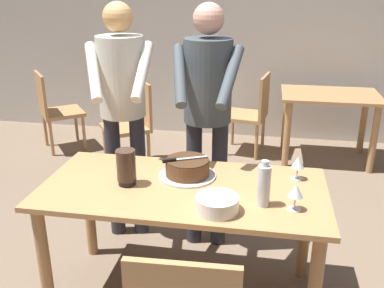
% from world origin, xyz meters
% --- Properties ---
extents(back_wall, '(10.00, 0.12, 2.70)m').
position_xyz_m(back_wall, '(0.00, 3.11, 1.35)').
color(back_wall, beige).
rests_on(back_wall, ground_plane).
extents(main_dining_table, '(1.61, 0.78, 0.75)m').
position_xyz_m(main_dining_table, '(0.00, 0.00, 0.63)').
color(main_dining_table, tan).
rests_on(main_dining_table, ground_plane).
extents(cake_on_platter, '(0.34, 0.34, 0.11)m').
position_xyz_m(cake_on_platter, '(0.00, 0.14, 0.80)').
color(cake_on_platter, silver).
rests_on(cake_on_platter, main_dining_table).
extents(cake_knife, '(0.25, 0.14, 0.02)m').
position_xyz_m(cake_knife, '(-0.06, 0.10, 0.87)').
color(cake_knife, silver).
rests_on(cake_knife, cake_on_platter).
extents(plate_stack, '(0.22, 0.22, 0.08)m').
position_xyz_m(plate_stack, '(0.22, -0.24, 0.79)').
color(plate_stack, white).
rests_on(plate_stack, main_dining_table).
extents(wine_glass_near, '(0.08, 0.08, 0.14)m').
position_xyz_m(wine_glass_near, '(0.61, -0.16, 0.85)').
color(wine_glass_near, silver).
rests_on(wine_glass_near, main_dining_table).
extents(wine_glass_far, '(0.08, 0.08, 0.14)m').
position_xyz_m(wine_glass_far, '(0.64, 0.21, 0.85)').
color(wine_glass_far, silver).
rests_on(wine_glass_far, main_dining_table).
extents(water_bottle, '(0.07, 0.07, 0.25)m').
position_xyz_m(water_bottle, '(0.45, -0.14, 0.86)').
color(water_bottle, silver).
rests_on(water_bottle, main_dining_table).
extents(hurricane_lamp, '(0.11, 0.11, 0.21)m').
position_xyz_m(hurricane_lamp, '(-0.32, -0.03, 0.86)').
color(hurricane_lamp, black).
rests_on(hurricane_lamp, main_dining_table).
extents(person_cutting_cake, '(0.47, 0.56, 1.72)m').
position_xyz_m(person_cutting_cake, '(0.05, 0.60, 1.08)').
color(person_cutting_cake, '#2D2D38').
rests_on(person_cutting_cake, ground_plane).
extents(person_standing_beside, '(0.47, 0.58, 1.72)m').
position_xyz_m(person_standing_beside, '(-0.55, 0.63, 1.08)').
color(person_standing_beside, '#2D2D38').
rests_on(person_standing_beside, ground_plane).
extents(background_table, '(1.00, 0.70, 0.74)m').
position_xyz_m(background_table, '(1.09, 2.41, 0.58)').
color(background_table, tan).
rests_on(background_table, ground_plane).
extents(background_chair_0, '(0.51, 0.51, 0.90)m').
position_xyz_m(background_chair_0, '(0.29, 2.46, 0.49)').
color(background_chair_0, tan).
rests_on(background_chair_0, ground_plane).
extents(background_chair_1, '(0.62, 0.62, 0.90)m').
position_xyz_m(background_chair_1, '(-1.91, 2.19, 0.49)').
color(background_chair_1, tan).
rests_on(background_chair_1, ground_plane).
extents(background_chair_2, '(0.61, 0.61, 0.90)m').
position_xyz_m(background_chair_2, '(-0.91, 1.88, 0.49)').
color(background_chair_2, tan).
rests_on(background_chair_2, ground_plane).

